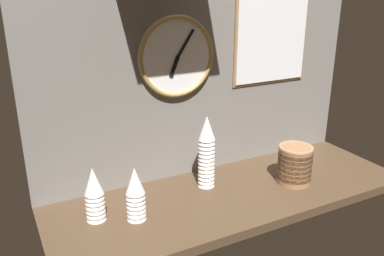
{
  "coord_description": "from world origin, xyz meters",
  "views": [
    {
      "loc": [
        -0.88,
        -1.33,
        0.87
      ],
      "look_at": [
        -0.17,
        0.04,
        0.31
      ],
      "focal_mm": 38.0,
      "sensor_mm": 36.0,
      "label": 1
    }
  ],
  "objects_px": {
    "cup_stack_left": "(136,194)",
    "menu_board": "(272,29)",
    "bowl_stack_right": "(295,164)",
    "wall_clock": "(177,57)",
    "cup_stack_center": "(207,152)",
    "cup_stack_far_left": "(94,194)"
  },
  "relations": [
    {
      "from": "cup_stack_center",
      "to": "cup_stack_left",
      "type": "bearing_deg",
      "value": -162.96
    },
    {
      "from": "cup_stack_far_left",
      "to": "cup_stack_left",
      "type": "distance_m",
      "value": 0.16
    },
    {
      "from": "wall_clock",
      "to": "menu_board",
      "type": "height_order",
      "value": "menu_board"
    },
    {
      "from": "cup_stack_far_left",
      "to": "menu_board",
      "type": "xyz_separation_m",
      "value": [
        0.95,
        0.2,
        0.55
      ]
    },
    {
      "from": "wall_clock",
      "to": "menu_board",
      "type": "distance_m",
      "value": 0.52
    },
    {
      "from": "cup_stack_far_left",
      "to": "menu_board",
      "type": "distance_m",
      "value": 1.11
    },
    {
      "from": "cup_stack_far_left",
      "to": "wall_clock",
      "type": "relative_size",
      "value": 0.62
    },
    {
      "from": "bowl_stack_right",
      "to": "wall_clock",
      "type": "height_order",
      "value": "wall_clock"
    },
    {
      "from": "cup_stack_center",
      "to": "bowl_stack_right",
      "type": "height_order",
      "value": "cup_stack_center"
    },
    {
      "from": "cup_stack_left",
      "to": "wall_clock",
      "type": "bearing_deg",
      "value": 40.19
    },
    {
      "from": "cup_stack_left",
      "to": "bowl_stack_right",
      "type": "relative_size",
      "value": 1.24
    },
    {
      "from": "menu_board",
      "to": "cup_stack_center",
      "type": "bearing_deg",
      "value": -161.15
    },
    {
      "from": "cup_stack_left",
      "to": "bowl_stack_right",
      "type": "xyz_separation_m",
      "value": [
        0.75,
        -0.04,
        -0.02
      ]
    },
    {
      "from": "cup_stack_left",
      "to": "bowl_stack_right",
      "type": "bearing_deg",
      "value": -2.97
    },
    {
      "from": "cup_stack_far_left",
      "to": "bowl_stack_right",
      "type": "bearing_deg",
      "value": -6.86
    },
    {
      "from": "cup_stack_center",
      "to": "cup_stack_left",
      "type": "height_order",
      "value": "cup_stack_center"
    },
    {
      "from": "cup_stack_left",
      "to": "wall_clock",
      "type": "relative_size",
      "value": 0.62
    },
    {
      "from": "wall_clock",
      "to": "menu_board",
      "type": "xyz_separation_m",
      "value": [
        0.51,
        0.01,
        0.09
      ]
    },
    {
      "from": "cup_stack_left",
      "to": "menu_board",
      "type": "relative_size",
      "value": 0.42
    },
    {
      "from": "menu_board",
      "to": "bowl_stack_right",
      "type": "bearing_deg",
      "value": -101.53
    },
    {
      "from": "bowl_stack_right",
      "to": "cup_stack_far_left",
      "type": "bearing_deg",
      "value": 173.14
    },
    {
      "from": "cup_stack_far_left",
      "to": "bowl_stack_right",
      "type": "relative_size",
      "value": 1.24
    }
  ]
}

